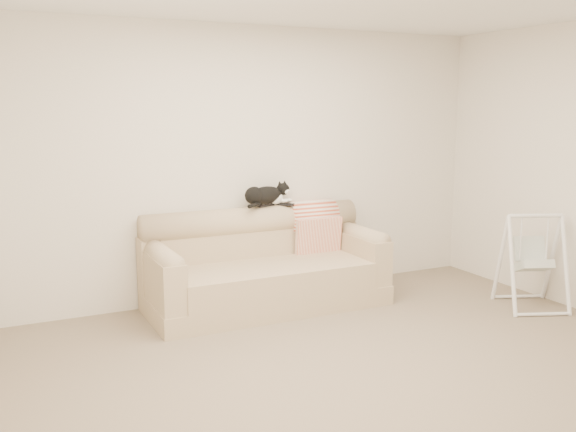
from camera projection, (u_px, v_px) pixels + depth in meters
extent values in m
plane|color=#7B6D56|center=(361.00, 365.00, 4.64)|extent=(5.00, 5.00, 0.00)
cube|color=beige|center=(252.00, 163.00, 6.19)|extent=(5.00, 0.04, 2.60)
cube|color=tan|center=(267.00, 298.00, 5.96)|extent=(2.20, 0.90, 0.18)
cube|color=tan|center=(272.00, 279.00, 5.82)|extent=(1.80, 0.68, 0.24)
cube|color=tan|center=(253.00, 255.00, 6.20)|extent=(2.20, 0.22, 0.50)
cylinder|color=tan|center=(253.00, 221.00, 6.14)|extent=(2.16, 0.28, 0.28)
cube|color=tan|center=(162.00, 279.00, 5.48)|extent=(0.20, 0.88, 0.42)
cylinder|color=tan|center=(161.00, 255.00, 5.44)|extent=(0.18, 0.84, 0.18)
cube|color=tan|center=(359.00, 255.00, 6.33)|extent=(0.20, 0.88, 0.42)
cylinder|color=tan|center=(359.00, 235.00, 6.30)|extent=(0.18, 0.84, 0.18)
cube|color=black|center=(266.00, 205.00, 6.17)|extent=(0.19, 0.10, 0.02)
cube|color=gray|center=(266.00, 204.00, 6.17)|extent=(0.11, 0.07, 0.01)
cube|color=black|center=(285.00, 204.00, 6.22)|extent=(0.16, 0.15, 0.02)
ellipsoid|color=black|center=(266.00, 195.00, 6.15)|extent=(0.44, 0.31, 0.17)
ellipsoid|color=black|center=(254.00, 196.00, 6.05)|extent=(0.23, 0.22, 0.17)
ellipsoid|color=white|center=(276.00, 198.00, 6.21)|extent=(0.18, 0.15, 0.12)
ellipsoid|color=black|center=(283.00, 189.00, 6.25)|extent=(0.16, 0.16, 0.12)
ellipsoid|color=white|center=(287.00, 191.00, 6.22)|extent=(0.08, 0.07, 0.05)
sphere|color=#BF7272|center=(289.00, 192.00, 6.21)|extent=(0.01, 0.01, 0.01)
cone|color=black|center=(280.00, 183.00, 6.22)|extent=(0.07, 0.07, 0.06)
cone|color=black|center=(285.00, 183.00, 6.27)|extent=(0.05, 0.06, 0.06)
sphere|color=olive|center=(285.00, 189.00, 6.20)|extent=(0.02, 0.02, 0.02)
sphere|color=olive|center=(288.00, 188.00, 6.23)|extent=(0.02, 0.02, 0.02)
ellipsoid|color=white|center=(284.00, 201.00, 6.23)|extent=(0.10, 0.11, 0.04)
ellipsoid|color=white|center=(288.00, 200.00, 6.27)|extent=(0.10, 0.11, 0.04)
cylinder|color=black|center=(255.00, 205.00, 5.98)|extent=(0.19, 0.17, 0.04)
cylinder|color=#C64625|center=(311.00, 216.00, 6.42)|extent=(0.49, 0.33, 0.33)
cube|color=#C64625|center=(319.00, 239.00, 6.30)|extent=(0.49, 0.09, 0.42)
cylinder|color=white|center=(512.00, 266.00, 5.76)|extent=(0.15, 0.30, 0.88)
cylinder|color=white|center=(500.00, 259.00, 6.02)|extent=(0.15, 0.30, 0.88)
cylinder|color=white|center=(566.00, 265.00, 5.79)|extent=(0.15, 0.30, 0.88)
cylinder|color=white|center=(552.00, 258.00, 6.05)|extent=(0.15, 0.30, 0.88)
cylinder|color=white|center=(536.00, 216.00, 5.83)|extent=(0.48, 0.22, 0.04)
cylinder|color=white|center=(543.00, 314.00, 5.71)|extent=(0.47, 0.22, 0.03)
cylinder|color=white|center=(517.00, 296.00, 6.24)|extent=(0.47, 0.22, 0.03)
cube|color=white|center=(534.00, 266.00, 5.88)|extent=(0.36, 0.35, 0.16)
cube|color=white|center=(529.00, 249.00, 5.97)|extent=(0.32, 0.23, 0.23)
cylinder|color=white|center=(521.00, 238.00, 5.86)|extent=(0.02, 0.02, 0.41)
cylinder|color=white|center=(547.00, 238.00, 5.87)|extent=(0.02, 0.02, 0.41)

